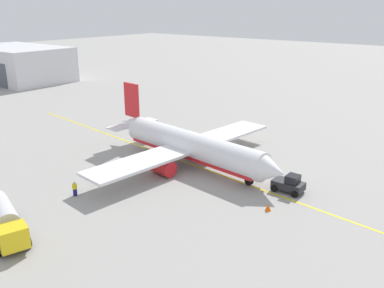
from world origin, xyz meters
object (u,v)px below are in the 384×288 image
(airplane, at_px, (189,146))
(fuel_tanker, at_px, (4,219))
(pushback_tug, at_px, (289,184))
(safety_cone_nose, at_px, (268,207))
(refueling_worker, at_px, (75,189))

(airplane, distance_m, fuel_tanker, 25.51)
(pushback_tug, bearing_deg, safety_cone_nose, -86.35)
(fuel_tanker, bearing_deg, safety_cone_nose, 49.42)
(pushback_tug, bearing_deg, airplane, -179.04)
(refueling_worker, distance_m, safety_cone_nose, 21.92)
(pushback_tug, bearing_deg, fuel_tanker, -123.15)
(fuel_tanker, height_order, refueling_worker, fuel_tanker)
(pushback_tug, distance_m, refueling_worker, 24.88)
(refueling_worker, bearing_deg, fuel_tanker, -77.65)
(airplane, distance_m, pushback_tug, 14.90)
(airplane, height_order, refueling_worker, airplane)
(safety_cone_nose, bearing_deg, pushback_tug, 93.65)
(airplane, height_order, pushback_tug, airplane)
(pushback_tug, xyz_separation_m, refueling_worker, (-18.82, -16.28, -0.19))
(airplane, bearing_deg, safety_cone_nose, -19.67)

